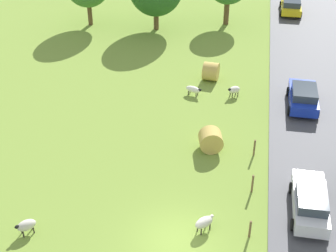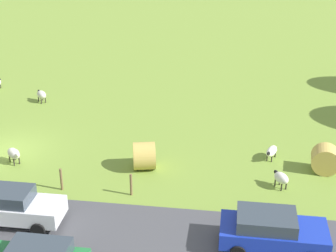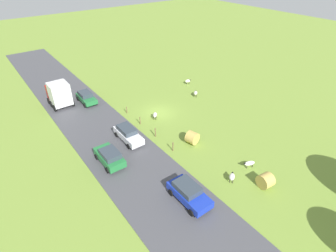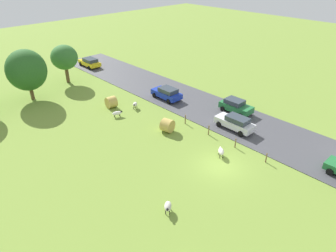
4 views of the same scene
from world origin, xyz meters
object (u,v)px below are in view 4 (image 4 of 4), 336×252
at_px(car_1, 90,62).
at_px(sheep_0, 221,151).
at_px(sheep_2, 168,206).
at_px(car_3, 167,93).
at_px(hay_bale_0, 111,102).
at_px(tree_1, 64,57).
at_px(car_4, 235,122).
at_px(car_0, 236,106).
at_px(sheep_1, 117,113).
at_px(sheep_3, 135,104).
at_px(hay_bale_1, 167,125).
at_px(tree_0, 26,70).

bearing_deg(car_1, sheep_0, -99.14).
height_order(sheep_2, car_3, car_3).
bearing_deg(hay_bale_0, tree_1, 88.75).
distance_m(car_3, car_4, 11.42).
xyz_separation_m(car_0, car_4, (-3.65, -2.52, -0.01)).
bearing_deg(car_1, tree_1, -146.52).
xyz_separation_m(sheep_1, car_0, (11.44, -9.27, 0.43)).
relative_size(sheep_3, car_3, 0.24).
xyz_separation_m(sheep_0, hay_bale_1, (-0.41, 7.18, 0.17)).
relative_size(sheep_0, hay_bale_1, 0.77).
bearing_deg(car_4, hay_bale_1, 139.26).
bearing_deg(car_1, hay_bale_1, -102.47).
bearing_deg(car_4, car_0, 34.61).
bearing_deg(sheep_2, car_3, 46.74).
relative_size(sheep_0, hay_bale_0, 0.79).
bearing_deg(sheep_2, hay_bale_0, 67.95).
height_order(hay_bale_1, car_4, car_4).
distance_m(tree_1, car_3, 17.00).
distance_m(hay_bale_0, car_1, 17.81).
relative_size(sheep_2, tree_0, 0.16).
distance_m(hay_bale_0, tree_1, 12.62).
bearing_deg(sheep_1, tree_1, 85.04).
distance_m(car_0, car_3, 9.53).
bearing_deg(sheep_1, car_3, -2.68).
bearing_deg(hay_bale_0, car_0, -49.07).
xyz_separation_m(sheep_1, hay_bale_0, (1.03, 2.73, 0.24)).
relative_size(tree_1, car_1, 1.27).
height_order(sheep_0, sheep_2, sheep_0).
bearing_deg(car_4, car_1, 90.04).
relative_size(sheep_0, sheep_2, 1.04).
bearing_deg(car_0, tree_0, 127.73).
bearing_deg(car_4, sheep_3, 111.39).
xyz_separation_m(sheep_3, hay_bale_0, (-2.01, 2.40, 0.17)).
xyz_separation_m(sheep_1, car_1, (7.77, 19.21, 0.37)).
xyz_separation_m(sheep_2, tree_1, (7.76, 30.71, 3.38)).
height_order(sheep_2, tree_0, tree_0).
xyz_separation_m(sheep_1, car_4, (7.79, -11.79, 0.42)).
xyz_separation_m(hay_bale_1, car_4, (5.78, -4.98, 0.16)).
bearing_deg(tree_1, car_0, -67.26).
bearing_deg(hay_bale_0, car_3, -23.94).
xyz_separation_m(sheep_0, tree_1, (-1.13, 28.92, 3.37)).
bearing_deg(car_0, hay_bale_0, 130.93).
relative_size(sheep_0, tree_0, 0.17).
bearing_deg(tree_1, sheep_1, -94.96).
relative_size(hay_bale_0, car_4, 0.32).
relative_size(sheep_1, sheep_2, 1.19).
bearing_deg(car_0, hay_bale_1, 165.37).
relative_size(sheep_1, sheep_3, 1.26).
bearing_deg(sheep_3, car_0, -48.83).
xyz_separation_m(tree_1, car_1, (6.47, 4.28, -3.08)).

